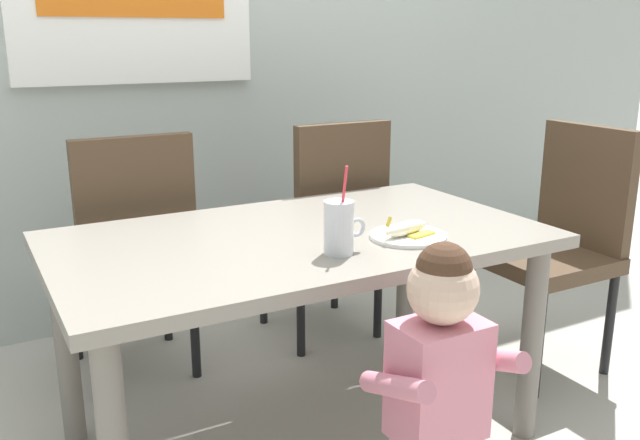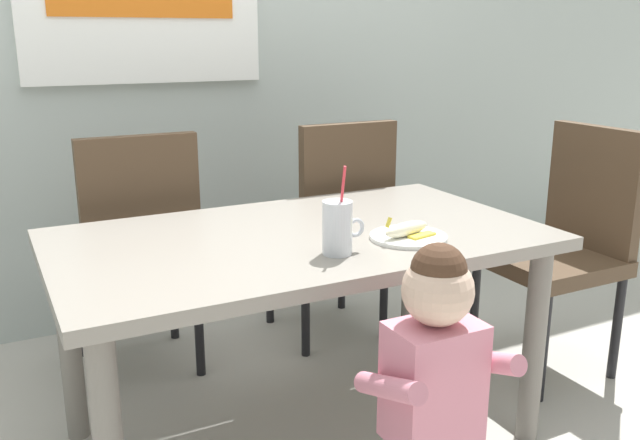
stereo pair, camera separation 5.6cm
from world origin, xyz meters
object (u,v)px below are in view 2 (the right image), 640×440
object	(u,v)px
toddler_standing	(434,368)
milk_cup	(338,231)
dining_table	(300,262)
snack_plate	(408,237)
dining_chair_far	(567,236)
peeled_banana	(407,229)
dining_chair_right	(334,219)
dining_chair_left	(137,243)

from	to	relation	value
toddler_standing	milk_cup	bearing A→B (deg)	97.41
dining_table	milk_cup	size ratio (longest dim) A/B	5.90
dining_table	snack_plate	world-z (taller)	snack_plate
dining_chair_far	toddler_standing	xyz separation A→B (m)	(-1.09, -0.62, -0.02)
dining_table	toddler_standing	distance (m)	0.63
peeled_banana	dining_chair_right	bearing A→B (deg)	76.02
dining_chair_right	toddler_standing	size ratio (longest dim) A/B	1.15
toddler_standing	peeled_banana	size ratio (longest dim) A/B	4.78
dining_table	milk_cup	xyz separation A→B (m)	(0.01, -0.23, 0.16)
snack_plate	dining_chair_right	bearing A→B (deg)	76.51
peeled_banana	dining_table	bearing A→B (deg)	141.34
dining_chair_right	toddler_standing	distance (m)	1.32
snack_plate	peeled_banana	xyz separation A→B (m)	(-0.01, -0.00, 0.03)
snack_plate	peeled_banana	size ratio (longest dim) A/B	1.31
dining_chair_right	dining_chair_far	world-z (taller)	same
dining_chair_left	snack_plate	size ratio (longest dim) A/B	4.17
toddler_standing	snack_plate	xyz separation A→B (m)	(0.20, 0.42, 0.19)
dining_table	dining_chair_left	distance (m)	0.77
dining_chair_right	peeled_banana	size ratio (longest dim) A/B	5.47
dining_chair_right	snack_plate	distance (m)	0.87
dining_table	milk_cup	world-z (taller)	milk_cup
dining_chair_far	peeled_banana	world-z (taller)	dining_chair_far
dining_table	peeled_banana	xyz separation A→B (m)	(0.25, -0.20, 0.12)
dining_table	milk_cup	bearing A→B (deg)	-88.33
dining_chair_left	milk_cup	xyz separation A→B (m)	(0.37, -0.90, 0.23)
milk_cup	peeled_banana	bearing A→B (deg)	5.76
toddler_standing	peeled_banana	distance (m)	0.51
toddler_standing	dining_chair_right	bearing A→B (deg)	72.12
dining_chair_far	peeled_banana	bearing A→B (deg)	-76.96
peeled_banana	dining_chair_far	bearing A→B (deg)	13.04
dining_chair_right	dining_chair_far	xyz separation A→B (m)	(0.69, -0.63, 0.00)
milk_cup	snack_plate	distance (m)	0.26
dining_table	toddler_standing	size ratio (longest dim) A/B	1.77
dining_table	dining_chair_far	size ratio (longest dim) A/B	1.54
dining_chair_far	snack_plate	world-z (taller)	dining_chair_far
dining_table	dining_chair_far	bearing A→B (deg)	0.23
dining_chair_left	milk_cup	distance (m)	1.00
dining_table	peeled_banana	distance (m)	0.35
dining_chair_left	peeled_banana	distance (m)	1.09
dining_chair_far	toddler_standing	distance (m)	1.26
dining_chair_right	snack_plate	world-z (taller)	dining_chair_right
toddler_standing	dining_table	bearing A→B (deg)	95.31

